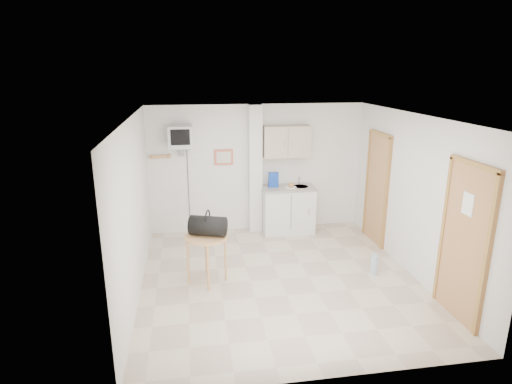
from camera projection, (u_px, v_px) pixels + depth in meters
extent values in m
plane|color=beige|center=(280.00, 279.00, 6.64)|extent=(4.50, 4.50, 0.00)
cube|color=white|center=(257.00, 168.00, 8.43)|extent=(4.20, 0.04, 2.50)
cube|color=white|center=(330.00, 271.00, 4.16)|extent=(4.20, 0.04, 2.50)
cube|color=white|center=(134.00, 210.00, 5.98)|extent=(0.04, 4.50, 2.50)
cube|color=white|center=(414.00, 196.00, 6.61)|extent=(0.04, 4.50, 2.50)
cube|color=white|center=(282.00, 117.00, 5.95)|extent=(4.20, 4.50, 0.04)
cube|color=white|center=(255.00, 170.00, 8.32)|extent=(0.25, 0.22, 2.50)
cube|color=#CB5A45|center=(224.00, 157.00, 8.24)|extent=(0.36, 0.03, 0.30)
cube|color=silver|center=(224.00, 157.00, 8.23)|extent=(0.28, 0.01, 0.22)
cube|color=tan|center=(160.00, 157.00, 8.04)|extent=(0.40, 0.05, 0.06)
cube|color=white|center=(241.00, 184.00, 8.45)|extent=(0.15, 0.02, 0.08)
cylinder|color=tan|center=(152.00, 158.00, 7.96)|extent=(0.02, 0.08, 0.02)
cylinder|color=tan|center=(168.00, 158.00, 8.01)|extent=(0.02, 0.08, 0.02)
cube|color=brown|center=(377.00, 190.00, 7.86)|extent=(0.04, 0.75, 2.00)
cube|color=brown|center=(376.00, 190.00, 7.86)|extent=(0.06, 0.87, 2.06)
cube|color=brown|center=(464.00, 245.00, 5.39)|extent=(0.04, 0.82, 2.02)
cube|color=brown|center=(464.00, 245.00, 5.39)|extent=(0.06, 0.94, 2.08)
cube|color=white|center=(468.00, 204.00, 5.24)|extent=(0.01, 0.20, 0.28)
cube|color=silver|center=(288.00, 210.00, 8.48)|extent=(1.00, 0.55, 0.88)
cube|color=#AB9F93|center=(288.00, 188.00, 8.35)|extent=(1.03, 0.58, 0.04)
cylinder|color=#B7B7BA|center=(301.00, 188.00, 8.39)|extent=(0.30, 0.30, 0.05)
cylinder|color=#B7B7BA|center=(299.00, 181.00, 8.50)|extent=(0.02, 0.02, 0.16)
cylinder|color=#B7B7BA|center=(300.00, 178.00, 8.42)|extent=(0.02, 0.13, 0.02)
cube|color=#BFB09C|center=(286.00, 141.00, 8.21)|extent=(0.90, 0.32, 0.60)
cube|color=#133BAB|center=(273.00, 180.00, 8.30)|extent=(0.19, 0.07, 0.29)
cylinder|color=white|center=(291.00, 187.00, 8.28)|extent=(0.22, 0.22, 0.01)
sphere|color=tan|center=(291.00, 185.00, 8.27)|extent=(0.11, 0.11, 0.11)
cube|color=slate|center=(181.00, 148.00, 7.92)|extent=(0.36, 0.32, 0.02)
cube|color=slate|center=(181.00, 151.00, 8.07)|extent=(0.10, 0.06, 0.20)
cube|color=silver|center=(180.00, 137.00, 7.80)|extent=(0.44, 0.42, 0.40)
cube|color=black|center=(180.00, 137.00, 7.59)|extent=(0.34, 0.02, 0.28)
cylinder|color=black|center=(189.00, 190.00, 8.31)|extent=(0.01, 0.01, 1.73)
cylinder|color=tan|center=(206.00, 237.00, 6.36)|extent=(0.64, 0.64, 0.03)
cylinder|color=tan|center=(226.00, 259.00, 6.51)|extent=(0.04, 0.04, 0.72)
cylinder|color=tan|center=(206.00, 252.00, 6.73)|extent=(0.04, 0.04, 0.72)
cylinder|color=tan|center=(188.00, 261.00, 6.42)|extent=(0.04, 0.04, 0.72)
cylinder|color=tan|center=(208.00, 268.00, 6.20)|extent=(0.04, 0.04, 0.72)
cylinder|color=black|center=(208.00, 226.00, 6.35)|extent=(0.61, 0.46, 0.30)
torus|color=black|center=(208.00, 217.00, 6.31)|extent=(0.10, 0.22, 0.23)
cylinder|color=#9DBCD0|center=(374.00, 265.00, 6.77)|extent=(0.12, 0.12, 0.32)
cylinder|color=#9DBCD0|center=(375.00, 254.00, 6.72)|extent=(0.04, 0.04, 0.04)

